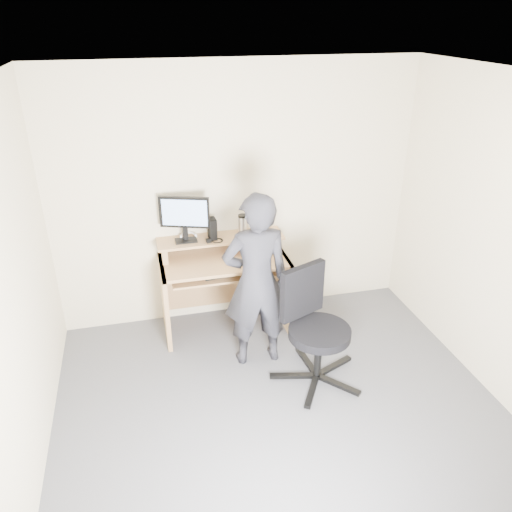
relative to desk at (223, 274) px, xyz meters
name	(u,v)px	position (x,y,z in m)	size (l,w,h in m)	color
ground	(288,427)	(0.20, -1.53, -0.55)	(3.50, 3.50, 0.00)	#515156
back_wall	(237,197)	(0.20, 0.22, 0.70)	(3.50, 0.02, 2.50)	beige
ceiling	(301,83)	(0.20, -1.53, 1.95)	(3.50, 3.50, 0.02)	white
desk	(223,274)	(0.00, 0.00, 0.00)	(1.20, 0.60, 0.91)	tan
monitor	(184,215)	(-0.33, 0.06, 0.63)	(0.45, 0.18, 0.44)	black
external_drive	(212,229)	(-0.08, 0.07, 0.46)	(0.07, 0.13, 0.20)	black
travel_mug	(243,226)	(0.22, 0.07, 0.46)	(0.08, 0.08, 0.19)	silver
smartphone	(257,235)	(0.35, 0.04, 0.37)	(0.07, 0.13, 0.01)	black
charger	(209,241)	(-0.13, -0.02, 0.38)	(0.04, 0.04, 0.04)	black
headphones	(188,237)	(-0.30, 0.14, 0.37)	(0.16, 0.16, 0.02)	silver
keyboard	(227,271)	(0.01, -0.17, 0.12)	(0.46, 0.18, 0.03)	black
mouse	(262,258)	(0.35, -0.18, 0.22)	(0.10, 0.06, 0.04)	black
office_chair	(313,323)	(0.57, -0.99, -0.01)	(0.78, 0.76, 0.98)	black
person	(256,282)	(0.17, -0.65, 0.25)	(0.58, 0.38, 1.59)	black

